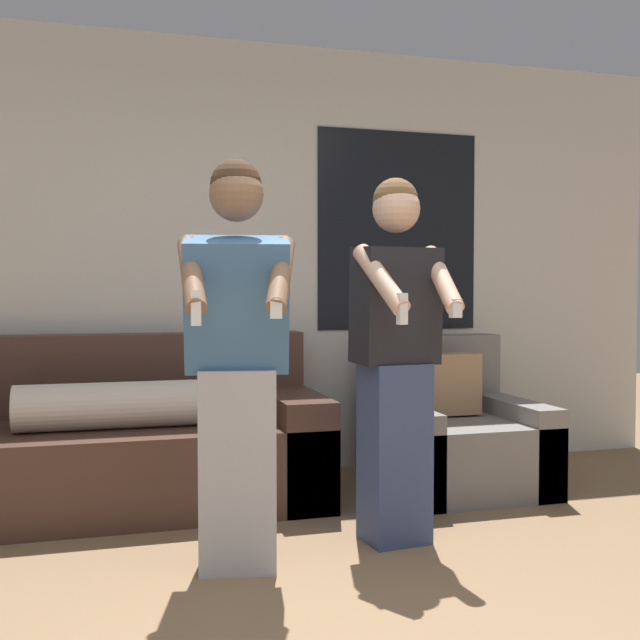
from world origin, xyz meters
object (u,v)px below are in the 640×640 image
couch (126,446)px  armchair (450,437)px  person_left (237,363)px  person_right (396,355)px

couch → armchair: bearing=-3.7°
person_left → armchair: bearing=34.9°
armchair → person_right: person_right is taller
person_left → couch: bearing=110.4°
couch → person_left: 1.31m
armchair → person_left: 1.84m
armchair → person_left: bearing=-145.1°
couch → person_left: person_left is taller
couch → armchair: couch is taller
couch → armchair: size_ratio=2.22×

